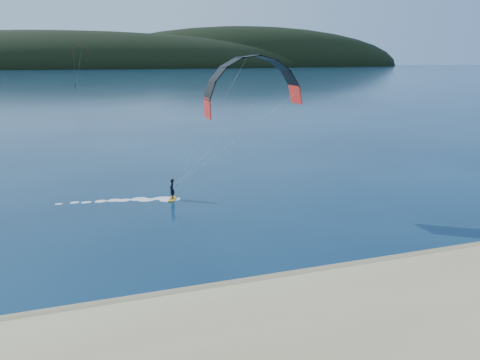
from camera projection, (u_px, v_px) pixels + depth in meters
The scene contains 5 objects.
ground at pixel (261, 340), 20.33m from camera, with size 1800.00×1800.00×0.00m, color #08203A.
wet_sand at pixel (234, 291), 24.45m from camera, with size 220.00×2.50×0.10m.
headland at pixel (105, 67), 704.99m from camera, with size 1200.00×310.00×140.00m.
kitesurfer_near at pixel (249, 108), 36.82m from camera, with size 21.75×6.79×11.72m.
kitesurfer_far at pixel (81, 54), 197.07m from camera, with size 8.61×6.26×17.77m.
Camera 1 is at (-6.19, -16.42, 12.80)m, focal length 32.13 mm.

